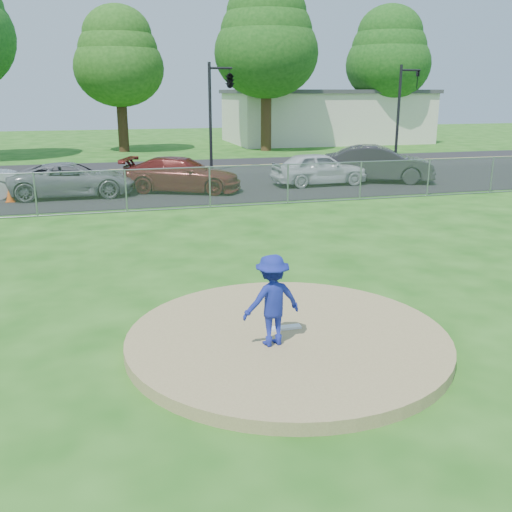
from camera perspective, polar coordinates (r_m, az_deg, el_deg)
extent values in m
plane|color=#1C5512|center=(19.05, -6.40, 3.53)|extent=(120.00, 120.00, 0.00)
cylinder|color=#968152|center=(9.72, 3.16, -8.27)|extent=(5.40, 5.40, 0.20)
cube|color=white|center=(9.85, 2.80, -7.17)|extent=(0.60, 0.15, 0.04)
cube|color=gray|center=(20.86, -7.35, 6.69)|extent=(40.00, 0.06, 1.50)
cube|color=black|center=(25.38, -8.77, 6.59)|extent=(50.00, 8.00, 0.01)
cube|color=black|center=(32.77, -10.37, 8.62)|extent=(60.00, 7.00, 0.01)
cube|color=beige|center=(50.12, 6.93, 13.55)|extent=(16.00, 9.00, 4.00)
cube|color=#3F3F42|center=(50.07, 7.02, 16.01)|extent=(16.40, 9.40, 0.30)
cylinder|color=#331F12|center=(42.48, -13.18, 12.72)|extent=(0.72, 0.72, 3.85)
ellipsoid|color=#1E5015|center=(42.46, -13.52, 17.80)|extent=(6.16, 6.16, 5.24)
ellipsoid|color=#1E5015|center=(42.51, -13.62, 19.25)|extent=(5.42, 5.42, 4.61)
ellipsoid|color=#1E5015|center=(42.59, -13.72, 20.70)|extent=(4.68, 4.68, 3.98)
cylinder|color=#3A2515|center=(42.13, 1.01, 13.58)|extent=(0.76, 0.76, 4.55)
ellipsoid|color=#184913|center=(42.17, 1.04, 19.64)|extent=(7.28, 7.28, 6.19)
ellipsoid|color=#184913|center=(42.27, 1.05, 21.37)|extent=(6.41, 6.41, 5.45)
ellipsoid|color=#184913|center=(42.41, 1.06, 23.08)|extent=(5.53, 5.53, 4.70)
cylinder|color=#342313|center=(49.08, 12.74, 13.35)|extent=(0.74, 0.74, 4.20)
ellipsoid|color=#154813|center=(49.08, 13.05, 18.15)|extent=(6.72, 6.72, 5.71)
ellipsoid|color=#154813|center=(49.15, 13.14, 19.51)|extent=(5.91, 5.91, 5.03)
ellipsoid|color=#154813|center=(49.24, 13.24, 20.88)|extent=(5.11, 5.11, 4.34)
cylinder|color=black|center=(30.97, -4.59, 13.61)|extent=(0.16, 0.16, 5.60)
cylinder|color=black|center=(31.09, -3.56, 18.25)|extent=(1.20, 0.12, 0.12)
imported|color=black|center=(31.18, -2.64, 17.33)|extent=(0.53, 2.48, 1.00)
cylinder|color=black|center=(34.77, 14.03, 13.46)|extent=(0.16, 0.16, 5.60)
cylinder|color=black|center=(35.06, 15.21, 17.49)|extent=(1.20, 0.12, 0.12)
imported|color=black|center=(35.29, 15.85, 16.62)|extent=(0.16, 0.20, 1.00)
imported|color=navy|center=(9.02, 1.62, -4.45)|extent=(1.03, 0.69, 1.49)
cone|color=#E8530C|center=(24.12, -23.39, 5.80)|extent=(0.35, 0.35, 0.68)
imported|color=slate|center=(24.48, -17.86, 7.29)|extent=(4.95, 2.33, 1.37)
imported|color=#5D1A17|center=(24.64, -7.41, 8.08)|extent=(5.40, 3.81, 1.45)
imported|color=silver|center=(26.45, 6.33, 8.69)|extent=(4.41, 1.89, 1.48)
imported|color=#27272A|center=(27.81, 12.10, 9.00)|extent=(5.39, 3.67, 1.68)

